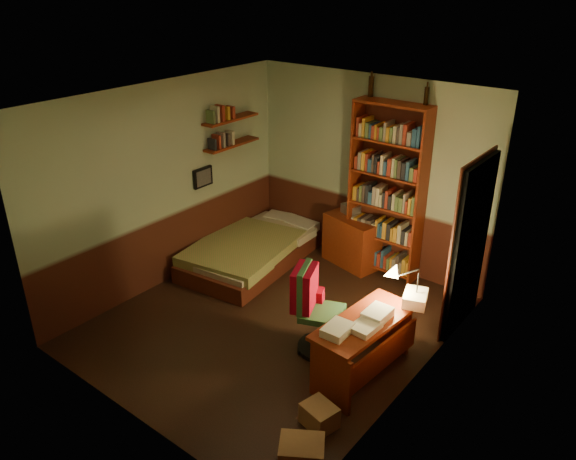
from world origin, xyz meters
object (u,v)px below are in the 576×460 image
Objects in this scene: desk at (363,347)px; cardboard_box_b at (319,416)px; bed at (253,241)px; desk_lamp at (418,278)px; office_chair at (322,309)px; dresser at (352,241)px; mini_stereo at (351,209)px; bookshelf at (387,192)px; cardboard_box_a at (302,456)px.

desk is 0.90m from cardboard_box_b.
desk is at bearing -31.07° from bed.
desk_lamp reaches higher than bed.
dresser is at bearing 91.63° from office_chair.
mini_stereo is 0.41× the size of desk_lamp.
desk reaches higher than bed.
cardboard_box_b is at bearing -90.21° from desk_lamp.
bookshelf is (1.56, 0.88, 0.85)m from bed.
desk_lamp is 0.56× the size of office_chair.
desk is 1.15× the size of office_chair.
bookshelf is at bearing 135.82° from desk_lamp.
cardboard_box_b is at bearing -77.62° from office_chair.
desk is 0.89m from desk_lamp.
bed is 1.44m from mini_stereo.
cardboard_box_a is 0.52m from cardboard_box_b.
bed is 2.67× the size of dresser.
cardboard_box_b is (2.55, -2.00, -0.20)m from bed.
desk_lamp is (1.60, -1.33, 0.59)m from dresser.
bed is 3.25m from cardboard_box_b.
office_chair is at bearing 178.59° from desk.
cardboard_box_a is (1.16, -3.37, -1.02)m from bookshelf.
mini_stereo is 0.68m from bookshelf.
desk_lamp reaches higher than cardboard_box_b.
desk_lamp reaches higher than mini_stereo.
dresser is 0.65× the size of desk.
bed is at bearing 129.26° from office_chair.
mini_stereo is at bearing 116.67° from cardboard_box_a.
desk reaches higher than cardboard_box_b.
desk_lamp is 1.69m from cardboard_box_b.
mini_stereo is (1.01, 0.92, 0.45)m from bed.
bed is 2.84m from desk_lamp.
desk is 3.97× the size of cardboard_box_b.
bookshelf is 2.09m from office_chair.
dresser is at bearing 129.81° from desk.
dresser reaches higher than desk.
bookshelf is at bearing 18.50° from mini_stereo.
mini_stereo is (-0.12, 0.12, 0.41)m from dresser.
bookshelf is 1.84m from desk_lamp.
office_chair is (0.92, -1.99, -0.24)m from mini_stereo.
dresser reaches higher than cardboard_box_b.
desk is 2.07× the size of desk_lamp.
cardboard_box_b is (1.55, -2.92, -0.65)m from mini_stereo.
bookshelf is 2.36m from desk.
desk_lamp is at bearing 12.63° from office_chair.
dresser is 2.35m from desk.
cardboard_box_b is (0.08, -0.87, -0.21)m from desk.
desk_lamp reaches higher than dresser.
cardboard_box_a is (0.25, -1.36, -0.18)m from desk.
bookshelf is 2.23× the size of office_chair.
desk_lamp is (2.72, -0.53, 0.62)m from bed.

